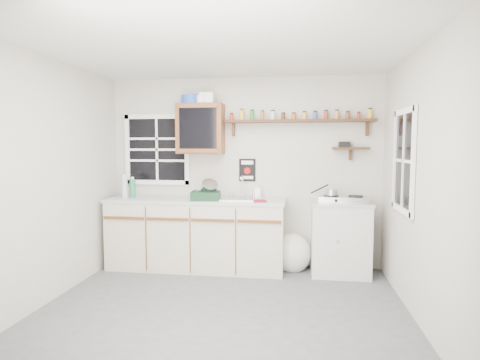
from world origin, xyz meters
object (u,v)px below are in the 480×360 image
Objects in this scene: upper_cabinet at (201,129)px; dish_rack at (207,193)px; main_cabinet at (196,233)px; right_cabinet at (340,238)px; spice_shelf at (299,120)px; hotplate at (343,199)px.

upper_cabinet reaches higher than dish_rack.
upper_cabinet reaches higher than main_cabinet.
dish_rack is (0.13, -0.25, -0.82)m from upper_cabinet.
upper_cabinet is (-1.80, 0.12, 1.37)m from right_cabinet.
dish_rack is at bearing -164.22° from spice_shelf.
spice_shelf is (1.31, 0.21, 1.47)m from main_cabinet.
upper_cabinet is 1.64× the size of dish_rack.
dish_rack reaches higher than hotplate.
main_cabinet is at bearing -173.33° from hotplate.
dish_rack reaches higher than right_cabinet.
dish_rack is at bearing -32.77° from main_cabinet.
upper_cabinet is at bearing 176.24° from right_cabinet.
right_cabinet is 0.49m from hotplate.
upper_cabinet is 0.34× the size of spice_shelf.
right_cabinet is 1.40× the size of upper_cabinet.
right_cabinet is at bearing -3.22° from dish_rack.
main_cabinet reaches higher than right_cabinet.
spice_shelf is 1.15m from hotplate.
main_cabinet is at bearing -103.68° from upper_cabinet.
main_cabinet is 0.58m from dish_rack.
main_cabinet is 1.84m from right_cabinet.
main_cabinet is 2.54× the size of right_cabinet.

